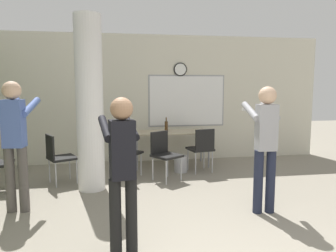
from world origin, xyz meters
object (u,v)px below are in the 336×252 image
chair_table_front (164,152)px  chair_table_left (125,150)px  person_playing_front (122,164)px  bottle_on_table (166,125)px  chair_table_right (202,147)px  person_watching_back (15,136)px  person_playing_side (265,139)px  chair_near_pillar (58,155)px  folding_table (171,134)px

chair_table_front → chair_table_left: bearing=160.6°
chair_table_front → person_playing_front: (-0.82, -2.57, 0.42)m
bottle_on_table → person_playing_front: person_playing_front is taller
chair_table_front → chair_table_right: same height
person_watching_back → person_playing_side: size_ratio=1.04×
chair_near_pillar → person_watching_back: person_watching_back is taller
folding_table → person_playing_side: bearing=-74.2°
bottle_on_table → person_playing_side: person_playing_side is taller
chair_table_front → chair_table_right: size_ratio=1.00×
chair_table_front → person_playing_side: 2.09m
bottle_on_table → person_playing_front: size_ratio=0.18×
person_playing_front → chair_table_left: bearing=87.3°
bottle_on_table → chair_table_left: bottle_on_table is taller
folding_table → chair_near_pillar: 2.36m
folding_table → chair_table_front: bearing=-106.9°
chair_near_pillar → person_watching_back: size_ratio=0.50×
bottle_on_table → person_playing_side: (0.84, -2.90, 0.15)m
folding_table → chair_table_right: 0.82m
chair_table_front → person_watching_back: 2.52m
chair_table_front → chair_table_left: same height
chair_table_left → chair_table_right: (1.49, 0.13, 0.00)m
chair_table_left → person_watching_back: bearing=-137.4°
chair_table_left → person_playing_front: person_playing_front is taller
folding_table → person_playing_side: size_ratio=0.95×
chair_table_right → bottle_on_table: bearing=125.3°
chair_table_right → person_playing_side: bearing=-82.5°
bottle_on_table → person_playing_front: bearing=-105.7°
chair_near_pillar → folding_table: bearing=24.3°
chair_table_front → chair_table_right: 0.88m
chair_table_right → person_playing_front: person_playing_front is taller
bottle_on_table → person_watching_back: bearing=-136.2°
chair_table_left → person_playing_side: bearing=-48.1°
chair_table_right → chair_near_pillar: 2.66m
bottle_on_table → chair_table_right: size_ratio=0.32×
person_watching_back → person_playing_front: person_watching_back is taller
chair_table_front → bottle_on_table: bearing=78.9°
bottle_on_table → chair_table_left: size_ratio=0.32×
chair_table_right → chair_near_pillar: bearing=-172.8°
chair_table_left → chair_table_right: same height
bottle_on_table → person_watching_back: 3.35m
person_playing_side → chair_table_left: bearing=131.9°
person_playing_side → chair_table_front: bearing=121.9°
chair_table_right → person_playing_side: person_playing_side is taller
person_playing_front → person_playing_side: bearing=24.1°
chair_near_pillar → person_playing_side: size_ratio=0.52×
chair_table_left → chair_near_pillar: size_ratio=1.00×
person_watching_back → folding_table: bearing=40.7°
chair_near_pillar → person_playing_front: 2.83m
bottle_on_table → chair_table_right: 1.04m
folding_table → chair_table_right: chair_table_right is taller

